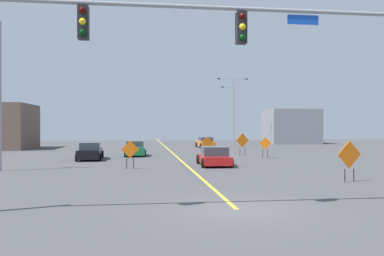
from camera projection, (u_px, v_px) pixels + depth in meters
name	position (u px, v px, depth m)	size (l,w,h in m)	color
ground	(237.00, 209.00, 13.00)	(129.70, 129.70, 0.00)	#444447
road_centre_stripe	(167.00, 148.00, 48.73)	(0.16, 72.05, 0.01)	yellow
traffic_signal_assembly	(87.00, 41.00, 12.34)	(15.48, 0.44, 7.30)	gray
street_lamp_far_left	(233.00, 105.00, 57.70)	(4.66, 0.24, 9.96)	gray
street_lamp_mid_right	(233.00, 112.00, 61.19)	(2.19, 0.24, 9.07)	gray
construction_sign_left_lane	(207.00, 143.00, 37.45)	(1.13, 0.26, 1.79)	orange
construction_sign_median_near	(130.00, 151.00, 25.39)	(1.14, 0.09, 1.84)	orange
construction_sign_left_shoulder	(265.00, 145.00, 34.15)	(1.07, 0.27, 1.83)	orange
construction_sign_right_lane	(242.00, 141.00, 36.47)	(1.31, 0.31, 2.13)	orange
construction_sign_median_far	(349.00, 156.00, 19.43)	(1.37, 0.32, 2.06)	orange
car_orange_near	(205.00, 143.00, 50.62)	(2.07, 4.64, 1.37)	orange
car_green_far	(135.00, 149.00, 36.50)	(2.10, 3.96, 1.39)	#196B38
car_red_approaching	(214.00, 157.00, 27.51)	(2.23, 4.19, 1.34)	red
car_black_passing	(90.00, 152.00, 32.51)	(2.17, 4.63, 1.43)	black
roadside_building_east	(291.00, 127.00, 62.48)	(7.87, 6.45, 5.44)	gray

